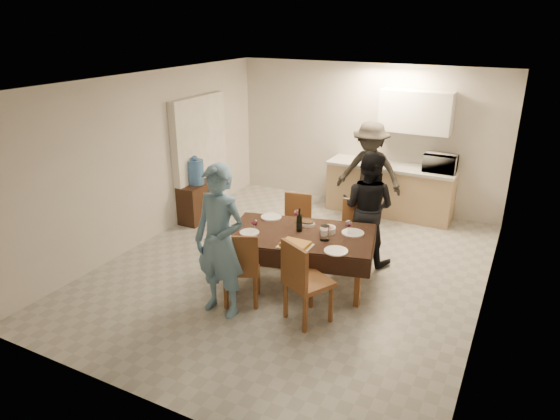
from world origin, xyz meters
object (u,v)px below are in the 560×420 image
Objects in this scene: console at (198,202)px; savoury_tart at (295,244)px; person_near at (220,242)px; dining_table at (301,236)px; water_pitcher at (325,233)px; microwave at (440,163)px; water_jug at (196,172)px; person_kitchen at (369,172)px; person_far at (368,208)px; wine_bottle at (299,220)px.

console is 3.10m from savoury_tart.
person_near is at bearing -48.44° from console.
water_pitcher is at bearing -21.62° from dining_table.
microwave is (0.81, 3.07, 0.24)m from water_pitcher.
person_kitchen reaches higher than water_jug.
microwave is at bearing 26.31° from water_jug.
person_far reaches higher than dining_table.
person_far reaches higher than console.
person_far is at bearing 72.53° from savoury_tart.
dining_table is 5.24× the size of savoury_tart.
dining_table is 1.21m from person_near.
person_near reaches higher than wine_bottle.
console is 0.39× the size of person_near.
person_near reaches higher than water_pitcher.
microwave is at bearing 22.69° from person_kitchen.
person_near is (-0.90, -1.00, 0.10)m from water_pitcher.
person_near reaches higher than microwave.
person_kitchen reaches higher than console.
dining_table is 0.20m from wine_bottle.
dining_table is 1.19m from person_far.
water_pitcher is 0.12× the size of person_far.
water_jug is at bearing 141.37° from dining_table.
wine_bottle is at bearing -24.64° from water_jug.
wine_bottle is 0.59× the size of microwave.
water_jug reaches higher than dining_table.
person_near is 1.12× the size of person_far.
dining_table is 2.81m from water_jug.
console is 1.84× the size of savoury_tart.
savoury_tart is (-0.25, -0.33, -0.07)m from water_pitcher.
wine_bottle is 0.18× the size of person_kitchen.
dining_table is 0.38m from water_pitcher.
wine_bottle is 0.19× the size of person_far.
person_kitchen is (-0.26, 2.62, 0.05)m from water_pitcher.
wine_bottle is at bearing 67.77° from microwave.
water_jug is at bearing -152.27° from person_kitchen.
dining_table is at bearing -91.95° from person_kitchen.
person_far is at bearing 79.70° from water_pitcher.
person_kitchen reaches higher than person_far.
person_near reaches higher than water_jug.
savoury_tart is 0.23× the size of person_kitchen.
person_far is 0.95× the size of person_kitchen.
savoury_tart is (2.64, -1.57, 0.42)m from console.
person_far is at bearing -2.61° from console.
microwave is at bearing 72.63° from savoury_tart.
console is 0.54m from water_jug.
wine_bottle is at bearing -24.64° from console.
person_far is at bearing -73.07° from person_kitchen.
water_jug is 2.74m from wine_bottle.
savoury_tart is at bearing 72.63° from microwave.
water_pitcher is 0.36× the size of microwave.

